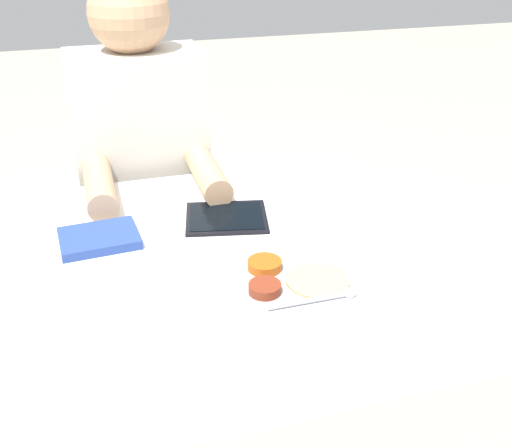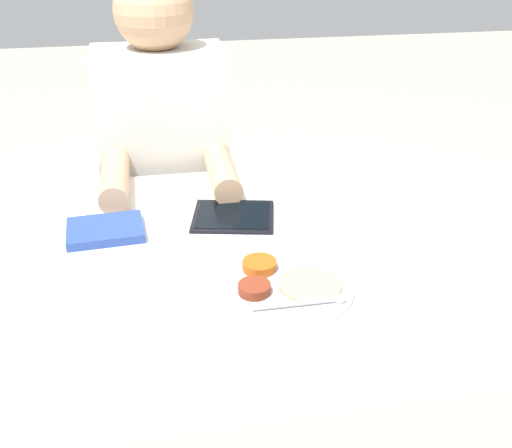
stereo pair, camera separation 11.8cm
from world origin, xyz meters
The scene contains 5 objects.
dining_table centered at (0.00, 0.00, 0.37)m, with size 1.11×0.90×0.73m.
thali_tray centered at (0.19, -0.13, 0.74)m, with size 0.26×0.26×0.03m.
red_notebook centered at (-0.15, 0.14, 0.74)m, with size 0.17×0.14×0.02m.
tablet_device centered at (0.14, 0.17, 0.74)m, with size 0.21×0.19×0.01m.
person_diner centered at (0.00, 0.59, 0.59)m, with size 0.35×0.48×1.23m.
Camera 2 is at (-0.03, -1.04, 1.36)m, focal length 42.00 mm.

